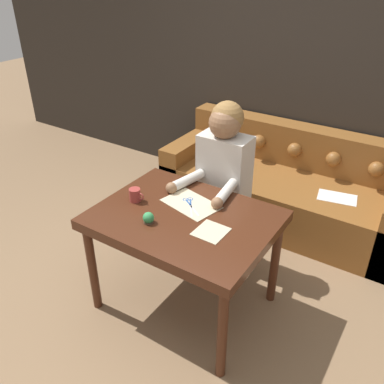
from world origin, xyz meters
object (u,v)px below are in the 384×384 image
(mug, at_px, (135,195))
(pin_cushion, at_px, (148,218))
(dining_table, at_px, (184,226))
(couch, at_px, (284,188))
(scissors, at_px, (190,204))
(person, at_px, (223,184))

(mug, distance_m, pin_cushion, 0.28)
(dining_table, bearing_deg, pin_cushion, -126.09)
(couch, bearing_deg, scissors, -97.93)
(couch, xyz_separation_m, scissors, (-0.18, -1.32, 0.45))
(mug, bearing_deg, scissors, 26.71)
(person, bearing_deg, couch, 77.76)
(scissors, xyz_separation_m, pin_cushion, (-0.09, -0.32, 0.03))
(scissors, bearing_deg, mug, -153.29)
(couch, distance_m, person, 0.96)
(dining_table, distance_m, scissors, 0.17)
(scissors, relative_size, pin_cushion, 2.85)
(couch, bearing_deg, person, -102.24)
(couch, relative_size, pin_cushion, 30.51)
(couch, bearing_deg, pin_cushion, -99.49)
(person, height_order, pin_cushion, person)
(dining_table, distance_m, couch, 1.50)
(dining_table, bearing_deg, couch, 84.58)
(mug, bearing_deg, dining_table, 4.51)
(dining_table, relative_size, scissors, 5.51)
(dining_table, bearing_deg, scissors, 108.86)
(person, relative_size, mug, 11.64)
(person, relative_size, scissors, 6.46)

